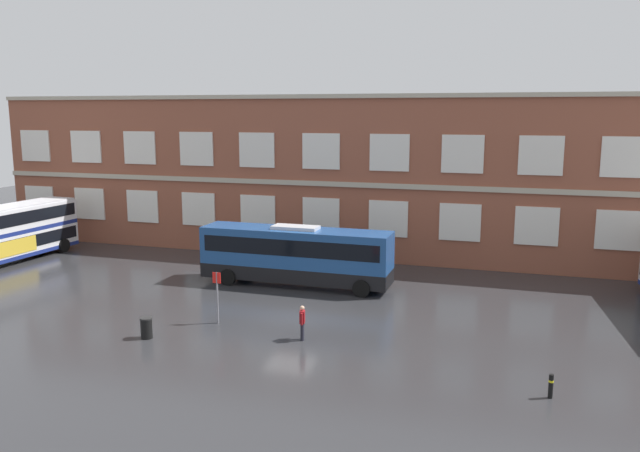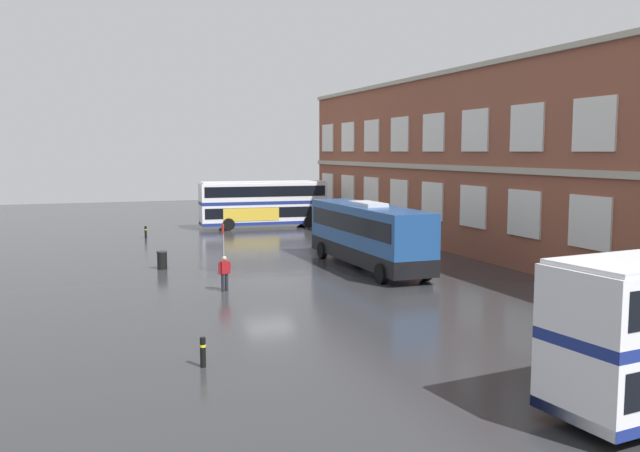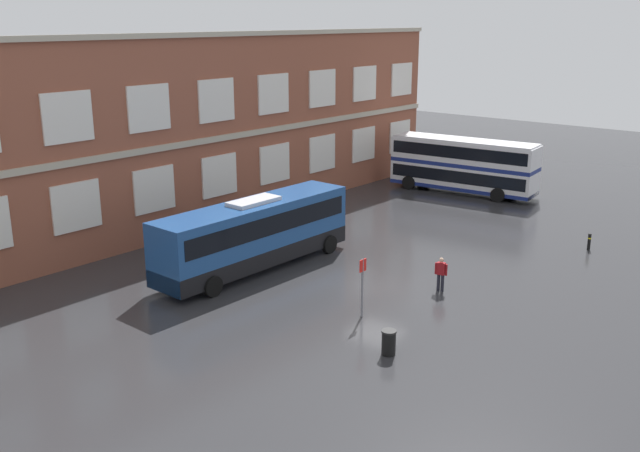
# 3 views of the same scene
# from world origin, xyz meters

# --- Properties ---
(ground_plane) EXTENTS (120.00, 120.00, 0.00)m
(ground_plane) POSITION_xyz_m (0.00, 2.00, 0.00)
(ground_plane) COLOR #2B2B2D
(brick_terminal_building) EXTENTS (55.07, 8.19, 12.00)m
(brick_terminal_building) POSITION_xyz_m (-2.66, 17.98, 5.85)
(brick_terminal_building) COLOR brown
(brick_terminal_building) RESTS_ON ground
(double_decker_middle) EXTENTS (3.77, 11.21, 4.07)m
(double_decker_middle) POSITION_xyz_m (20.28, 6.73, 2.15)
(double_decker_middle) COLOR silver
(double_decker_middle) RESTS_ON ground
(touring_coach) EXTENTS (12.01, 2.92, 3.80)m
(touring_coach) POSITION_xyz_m (-1.97, 6.47, 1.91)
(touring_coach) COLOR navy
(touring_coach) RESTS_ON ground
(waiting_passenger) EXTENTS (0.33, 0.64, 1.70)m
(waiting_passenger) POSITION_xyz_m (1.60, -2.66, 0.93)
(waiting_passenger) COLOR black
(waiting_passenger) RESTS_ON ground
(bus_stand_flag) EXTENTS (0.44, 0.10, 2.70)m
(bus_stand_flag) POSITION_xyz_m (-3.36, -1.64, 1.64)
(bus_stand_flag) COLOR slate
(bus_stand_flag) RESTS_ON ground
(station_litter_bin) EXTENTS (0.60, 0.60, 1.03)m
(station_litter_bin) POSITION_xyz_m (-5.65, -4.69, 0.52)
(station_litter_bin) COLOR black
(station_litter_bin) RESTS_ON ground
(safety_bollard_east) EXTENTS (0.19, 0.19, 0.95)m
(safety_bollard_east) POSITION_xyz_m (12.69, -5.80, 0.49)
(safety_bollard_east) COLOR black
(safety_bollard_east) RESTS_ON ground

